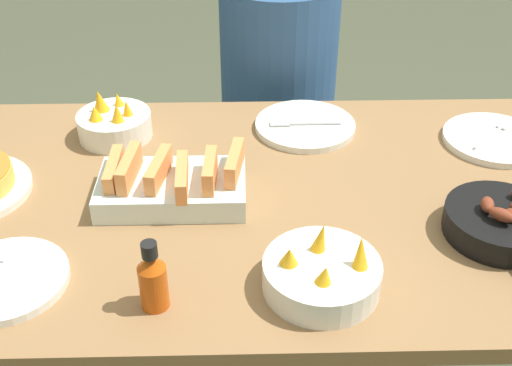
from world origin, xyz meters
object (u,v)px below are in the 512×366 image
(skillet, at_px, (501,224))
(fruit_bowl_citrus, at_px, (322,274))
(fruit_bowl_mango, at_px, (114,123))
(empty_plate_far_left, at_px, (305,126))
(empty_plate_near_front, at_px, (494,139))
(empty_plate_far_right, at_px, (6,280))
(hot_sauce_bottle, at_px, (153,279))
(person_figure, at_px, (277,133))
(melon_tray, at_px, (172,184))

(skillet, height_order, fruit_bowl_citrus, fruit_bowl_citrus)
(fruit_bowl_mango, relative_size, fruit_bowl_citrus, 0.85)
(empty_plate_far_left, relative_size, fruit_bowl_citrus, 1.20)
(empty_plate_near_front, relative_size, empty_plate_far_right, 1.11)
(fruit_bowl_mango, xyz_separation_m, hot_sauce_bottle, (0.15, -0.56, 0.02))
(fruit_bowl_citrus, bearing_deg, person_figure, 91.36)
(hot_sauce_bottle, bearing_deg, melon_tray, 89.15)
(empty_plate_far_left, relative_size, person_figure, 0.20)
(fruit_bowl_mango, height_order, hot_sauce_bottle, hot_sauce_bottle)
(skillet, height_order, person_figure, person_figure)
(melon_tray, bearing_deg, empty_plate_near_front, 15.93)
(skillet, relative_size, person_figure, 0.27)
(empty_plate_far_right, bearing_deg, melon_tray, 42.25)
(fruit_bowl_mango, height_order, person_figure, person_figure)
(empty_plate_near_front, relative_size, fruit_bowl_citrus, 1.18)
(empty_plate_far_right, bearing_deg, skillet, 6.97)
(skillet, relative_size, hot_sauce_bottle, 2.51)
(fruit_bowl_citrus, relative_size, hot_sauce_bottle, 1.53)
(empty_plate_far_right, bearing_deg, empty_plate_far_left, 43.13)
(empty_plate_near_front, distance_m, fruit_bowl_mango, 0.89)
(empty_plate_far_right, distance_m, person_figure, 1.08)
(fruit_bowl_mango, height_order, fruit_bowl_citrus, fruit_bowl_mango)
(person_figure, bearing_deg, skillet, -65.08)
(fruit_bowl_mango, bearing_deg, skillet, -26.52)
(fruit_bowl_mango, xyz_separation_m, fruit_bowl_citrus, (0.43, -0.52, -0.01))
(hot_sauce_bottle, relative_size, person_figure, 0.11)
(hot_sauce_bottle, bearing_deg, fruit_bowl_mango, 105.40)
(melon_tray, height_order, hot_sauce_bottle, hot_sauce_bottle)
(empty_plate_far_right, distance_m, fruit_bowl_citrus, 0.54)
(skillet, bearing_deg, empty_plate_far_left, -152.00)
(empty_plate_far_left, distance_m, fruit_bowl_citrus, 0.55)
(empty_plate_near_front, distance_m, person_figure, 0.71)
(fruit_bowl_citrus, relative_size, person_figure, 0.16)
(skillet, xyz_separation_m, empty_plate_far_right, (-0.89, -0.11, -0.02))
(fruit_bowl_citrus, bearing_deg, hot_sauce_bottle, -172.76)
(fruit_bowl_citrus, xyz_separation_m, hot_sauce_bottle, (-0.28, -0.04, 0.03))
(empty_plate_near_front, bearing_deg, fruit_bowl_mango, 176.85)
(fruit_bowl_mango, bearing_deg, person_figure, 45.32)
(person_figure, bearing_deg, melon_tray, -110.53)
(skillet, relative_size, fruit_bowl_citrus, 1.65)
(empty_plate_far_left, bearing_deg, fruit_bowl_mango, -176.69)
(person_figure, bearing_deg, empty_plate_near_front, -44.01)
(melon_tray, distance_m, empty_plate_near_front, 0.76)
(fruit_bowl_citrus, xyz_separation_m, person_figure, (-0.02, 0.94, -0.27))
(melon_tray, xyz_separation_m, hot_sauce_bottle, (-0.00, -0.30, 0.02))
(empty_plate_far_left, relative_size, empty_plate_far_right, 1.13)
(hot_sauce_bottle, bearing_deg, person_figure, 75.25)
(person_figure, bearing_deg, empty_plate_far_left, -83.67)
(melon_tray, distance_m, empty_plate_far_right, 0.36)
(melon_tray, height_order, fruit_bowl_citrus, fruit_bowl_citrus)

